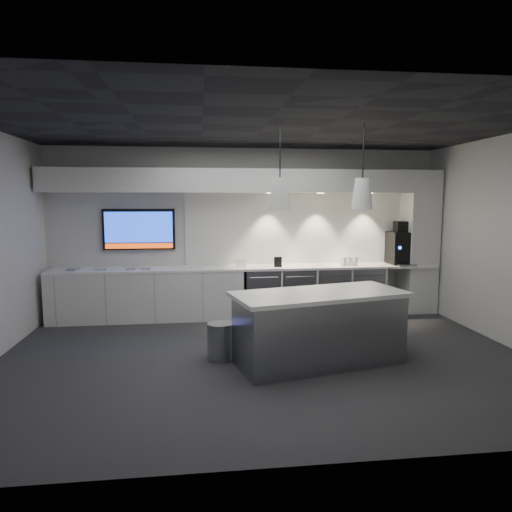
{
  "coord_description": "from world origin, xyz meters",
  "views": [
    {
      "loc": [
        -0.82,
        -5.78,
        2.08
      ],
      "look_at": [
        0.02,
        1.1,
        1.22
      ],
      "focal_mm": 32.0,
      "sensor_mm": 36.0,
      "label": 1
    }
  ],
  "objects": [
    {
      "name": "column",
      "position": [
        3.2,
        2.2,
        1.3
      ],
      "size": [
        0.55,
        0.55,
        2.6
      ],
      "primitive_type": "cube",
      "color": "white",
      "rests_on": "floor"
    },
    {
      "name": "tray_c",
      "position": [
        -2.01,
        2.09,
        0.91
      ],
      "size": [
        0.17,
        0.17,
        0.02
      ],
      "primitive_type": "cube",
      "rotation": [
        0.0,
        0.0,
        -0.05
      ],
      "color": "gray",
      "rests_on": "back_counter"
    },
    {
      "name": "floor",
      "position": [
        0.0,
        0.0,
        0.0
      ],
      "size": [
        7.0,
        7.0,
        0.0
      ],
      "primitive_type": "plane",
      "color": "#2D2D30",
      "rests_on": "ground"
    },
    {
      "name": "fridge_unit_a",
      "position": [
        0.25,
        2.17,
        0.42
      ],
      "size": [
        0.6,
        0.61,
        0.85
      ],
      "primitive_type": "cube",
      "color": "gray",
      "rests_on": "floor"
    },
    {
      "name": "backsplash",
      "position": [
        1.2,
        2.48,
        1.55
      ],
      "size": [
        4.6,
        0.03,
        1.3
      ],
      "primitive_type": "cube",
      "color": "white",
      "rests_on": "wall_back"
    },
    {
      "name": "fridge_unit_b",
      "position": [
        0.88,
        2.17,
        0.42
      ],
      "size": [
        0.6,
        0.61,
        0.85
      ],
      "primitive_type": "cube",
      "color": "gray",
      "rests_on": "floor"
    },
    {
      "name": "cup_cluster",
      "position": [
        1.83,
        2.11,
        0.98
      ],
      "size": [
        0.29,
        0.19,
        0.16
      ],
      "primitive_type": null,
      "color": "white",
      "rests_on": "back_counter"
    },
    {
      "name": "island",
      "position": [
        0.66,
        -0.28,
        0.47
      ],
      "size": [
        2.33,
        1.41,
        0.92
      ],
      "rotation": [
        0.0,
        0.0,
        0.23
      ],
      "color": "gray",
      "rests_on": "floor"
    },
    {
      "name": "sign_black",
      "position": [
        0.53,
        2.08,
        0.99
      ],
      "size": [
        0.14,
        0.03,
        0.18
      ],
      "primitive_type": "cube",
      "rotation": [
        0.0,
        0.0,
        -0.07
      ],
      "color": "black",
      "rests_on": "back_counter"
    },
    {
      "name": "wall_back",
      "position": [
        0.0,
        2.5,
        1.5
      ],
      "size": [
        7.0,
        0.0,
        7.0
      ],
      "primitive_type": "plane",
      "rotation": [
        1.57,
        0.0,
        0.0
      ],
      "color": "silver",
      "rests_on": "floor"
    },
    {
      "name": "tray_d",
      "position": [
        -1.76,
        2.08,
        0.91
      ],
      "size": [
        0.18,
        0.18,
        0.02
      ],
      "primitive_type": "cube",
      "rotation": [
        0.0,
        0.0,
        0.13
      ],
      "color": "gray",
      "rests_on": "back_counter"
    },
    {
      "name": "ceiling",
      "position": [
        0.0,
        0.0,
        3.0
      ],
      "size": [
        7.0,
        7.0,
        0.0
      ],
      "primitive_type": "plane",
      "rotation": [
        3.14,
        0.0,
        0.0
      ],
      "color": "black",
      "rests_on": "wall_back"
    },
    {
      "name": "tray_a",
      "position": [
        -2.97,
        2.12,
        0.91
      ],
      "size": [
        0.2,
        0.2,
        0.02
      ],
      "primitive_type": "cube",
      "rotation": [
        0.0,
        0.0,
        -0.26
      ],
      "color": "gray",
      "rests_on": "back_counter"
    },
    {
      "name": "wall_front",
      "position": [
        0.0,
        -2.5,
        1.5
      ],
      "size": [
        7.0,
        0.0,
        7.0
      ],
      "primitive_type": "plane",
      "rotation": [
        -1.57,
        0.0,
        0.0
      ],
      "color": "silver",
      "rests_on": "floor"
    },
    {
      "name": "coffee_machine",
      "position": [
        2.85,
        2.2,
        1.22
      ],
      "size": [
        0.44,
        0.61,
        0.79
      ],
      "rotation": [
        0.0,
        0.0,
        -0.02
      ],
      "color": "black",
      "rests_on": "back_counter"
    },
    {
      "name": "pendant_left",
      "position": [
        0.14,
        -0.28,
        2.15
      ],
      "size": [
        0.27,
        0.27,
        1.09
      ],
      "color": "white",
      "rests_on": "ceiling"
    },
    {
      "name": "sign_white",
      "position": [
        -0.13,
        2.1,
        0.97
      ],
      "size": [
        0.18,
        0.04,
        0.14
      ],
      "primitive_type": "cube",
      "rotation": [
        0.0,
        0.0,
        0.14
      ],
      "color": "white",
      "rests_on": "back_counter"
    },
    {
      "name": "fridge_unit_d",
      "position": [
        2.14,
        2.17,
        0.42
      ],
      "size": [
        0.6,
        0.61,
        0.85
      ],
      "primitive_type": "cube",
      "color": "gray",
      "rests_on": "floor"
    },
    {
      "name": "wall_tv",
      "position": [
        -1.9,
        2.45,
        1.56
      ],
      "size": [
        1.25,
        0.07,
        0.72
      ],
      "color": "black",
      "rests_on": "wall_back"
    },
    {
      "name": "bin",
      "position": [
        -0.59,
        0.0,
        0.24
      ],
      "size": [
        0.44,
        0.44,
        0.49
      ],
      "primitive_type": "cylinder",
      "rotation": [
        0.0,
        0.0,
        -0.35
      ],
      "color": "gray",
      "rests_on": "floor"
    },
    {
      "name": "soffit",
      "position": [
        0.0,
        2.2,
        2.4
      ],
      "size": [
        6.9,
        0.6,
        0.4
      ],
      "primitive_type": "cube",
      "color": "white",
      "rests_on": "wall_back"
    },
    {
      "name": "pendant_right",
      "position": [
        1.18,
        -0.28,
        2.15
      ],
      "size": [
        0.27,
        0.27,
        1.09
      ],
      "color": "white",
      "rests_on": "ceiling"
    },
    {
      "name": "tray_b",
      "position": [
        -2.51,
        2.1,
        0.91
      ],
      "size": [
        0.2,
        0.2,
        0.02
      ],
      "primitive_type": "cube",
      "rotation": [
        0.0,
        0.0,
        0.3
      ],
      "color": "gray",
      "rests_on": "back_counter"
    },
    {
      "name": "back_counter",
      "position": [
        0.0,
        2.17,
        0.88
      ],
      "size": [
        6.8,
        0.65,
        0.04
      ],
      "primitive_type": "cube",
      "color": "white",
      "rests_on": "left_base_cabinets"
    },
    {
      "name": "fridge_unit_c",
      "position": [
        1.51,
        2.17,
        0.42
      ],
      "size": [
        0.6,
        0.61,
        0.85
      ],
      "primitive_type": "cube",
      "color": "gray",
      "rests_on": "floor"
    },
    {
      "name": "left_base_cabinets",
      "position": [
        -1.75,
        2.17,
        0.43
      ],
      "size": [
        3.3,
        0.63,
        0.86
      ],
      "primitive_type": "cube",
      "color": "white",
      "rests_on": "floor"
    }
  ]
}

